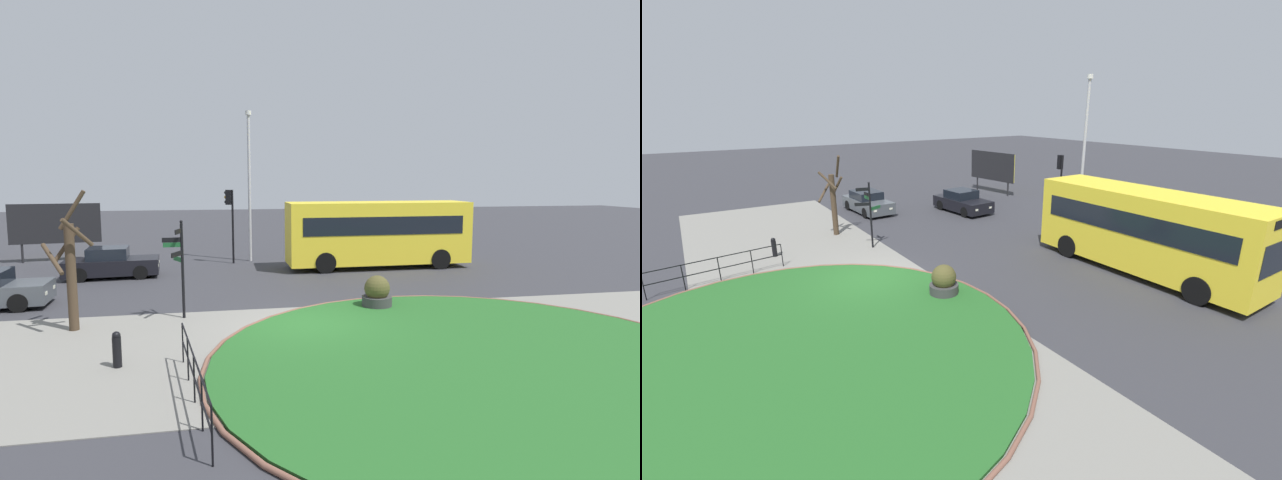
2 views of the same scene
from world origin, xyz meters
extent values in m
plane|color=#333338|center=(0.00, 0.00, 0.00)|extent=(120.00, 120.00, 0.00)
cube|color=gray|center=(0.00, -1.88, 0.01)|extent=(32.00, 8.25, 0.02)
cylinder|color=#235B23|center=(3.70, -3.77, 0.05)|extent=(13.16, 13.16, 0.10)
torus|color=brown|center=(3.70, -3.77, 0.06)|extent=(13.47, 13.47, 0.11)
cylinder|color=black|center=(-3.70, 1.60, 1.54)|extent=(0.09, 0.09, 3.08)
sphere|color=black|center=(-3.70, 1.60, 3.13)|extent=(0.10, 0.10, 0.10)
cube|color=black|center=(-3.78, 1.29, 2.85)|extent=(0.16, 0.55, 0.15)
cube|color=black|center=(-4.03, 1.60, 2.56)|extent=(0.56, 0.05, 0.15)
cube|color=#195128|center=(-4.01, 1.60, 2.40)|extent=(0.53, 0.05, 0.15)
cube|color=black|center=(-3.84, 1.26, 2.15)|extent=(0.28, 0.62, 0.15)
cube|color=#195128|center=(-3.87, 1.93, 1.89)|extent=(0.33, 0.60, 0.15)
cylinder|color=black|center=(-4.94, -2.56, 0.38)|extent=(0.21, 0.21, 0.76)
sphere|color=black|center=(-4.94, -2.56, 0.79)|extent=(0.20, 0.20, 0.20)
cube|color=black|center=(-3.03, -4.90, 1.00)|extent=(0.82, 4.73, 0.03)
cube|color=black|center=(-3.03, -4.90, 0.55)|extent=(0.82, 4.73, 0.03)
cylinder|color=black|center=(-3.43, -2.53, 0.50)|extent=(0.04, 0.04, 1.00)
cylinder|color=black|center=(-3.23, -3.71, 0.50)|extent=(0.04, 0.04, 1.00)
cylinder|color=black|center=(-3.03, -4.90, 0.50)|extent=(0.04, 0.04, 1.00)
cylinder|color=black|center=(-2.84, -6.08, 0.50)|extent=(0.04, 0.04, 1.00)
cylinder|color=black|center=(-2.64, -7.26, 0.50)|extent=(0.04, 0.04, 1.00)
cube|color=yellow|center=(5.25, 9.59, 1.79)|extent=(9.14, 2.47, 3.04)
cube|color=black|center=(5.24, 10.80, 2.22)|extent=(8.03, 0.08, 0.88)
cube|color=black|center=(5.26, 8.38, 2.22)|extent=(8.03, 0.08, 0.88)
cube|color=black|center=(9.82, 9.62, 1.95)|extent=(0.03, 1.97, 1.10)
cylinder|color=black|center=(8.16, 10.71, 0.50)|extent=(1.00, 0.31, 1.00)
cylinder|color=black|center=(8.18, 8.51, 0.50)|extent=(1.00, 0.31, 1.00)
cylinder|color=black|center=(2.32, 10.67, 0.50)|extent=(1.00, 0.31, 1.00)
cylinder|color=black|center=(2.34, 8.47, 0.50)|extent=(1.00, 0.31, 1.00)
cube|color=black|center=(-7.40, 9.26, 0.52)|extent=(4.18, 2.16, 0.69)
cube|color=black|center=(-7.56, 9.24, 1.12)|extent=(1.84, 1.74, 0.52)
cube|color=#EAEACC|center=(-5.42, 9.98, 0.55)|extent=(0.04, 0.20, 0.12)
cube|color=#EAEACC|center=(-5.33, 8.89, 0.55)|extent=(0.04, 0.20, 0.12)
cylinder|color=black|center=(-6.22, 10.19, 0.32)|extent=(0.66, 0.27, 0.64)
cylinder|color=black|center=(-6.08, 8.54, 0.32)|extent=(0.66, 0.27, 0.64)
cylinder|color=black|center=(-8.71, 9.98, 0.32)|extent=(0.66, 0.27, 0.64)
cylinder|color=black|center=(-8.57, 8.33, 0.32)|extent=(0.66, 0.27, 0.64)
cube|color=#474C51|center=(-10.59, 4.14, 0.52)|extent=(4.30, 1.96, 0.69)
cube|color=black|center=(-10.76, 4.13, 1.10)|extent=(2.02, 1.62, 0.48)
cube|color=#EAEACC|center=(-8.51, 4.78, 0.55)|extent=(0.03, 0.20, 0.12)
cube|color=#EAEACC|center=(-8.45, 3.74, 0.55)|extent=(0.03, 0.20, 0.12)
cylinder|color=black|center=(-9.33, 5.00, 0.32)|extent=(0.65, 0.26, 0.64)
cylinder|color=black|center=(-9.24, 3.43, 0.32)|extent=(0.65, 0.26, 0.64)
cylinder|color=black|center=(-11.94, 4.85, 0.32)|extent=(0.65, 0.26, 0.64)
cylinder|color=black|center=(-11.85, 3.29, 0.32)|extent=(0.65, 0.26, 0.64)
cylinder|color=black|center=(-1.90, 12.20, 1.95)|extent=(0.11, 0.11, 3.89)
cube|color=black|center=(-2.10, 12.26, 3.50)|extent=(0.32, 0.32, 0.78)
sphere|color=black|center=(-2.24, 12.31, 3.75)|extent=(0.16, 0.16, 0.16)
sphere|color=#F2A519|center=(-2.24, 12.31, 3.50)|extent=(0.16, 0.16, 0.16)
sphere|color=black|center=(-2.24, 12.31, 3.26)|extent=(0.16, 0.16, 0.16)
cylinder|color=#B7B7BC|center=(-0.97, 12.82, 3.91)|extent=(0.16, 0.16, 7.81)
cylinder|color=silver|center=(-0.97, 12.82, 7.93)|extent=(0.32, 0.32, 0.22)
cylinder|color=black|center=(-12.96, 14.38, 1.03)|extent=(0.12, 0.12, 2.07)
cylinder|color=black|center=(-9.65, 14.83, 1.03)|extent=(0.12, 0.12, 2.07)
cube|color=yellow|center=(-11.30, 14.60, 2.07)|extent=(4.42, 0.72, 2.05)
cube|color=black|center=(-11.29, 14.53, 2.07)|extent=(4.51, 0.64, 2.15)
cylinder|color=#383838|center=(2.78, 1.66, 0.21)|extent=(1.04, 1.04, 0.43)
sphere|color=#4C4723|center=(2.78, 1.66, 0.71)|extent=(0.89, 0.89, 0.89)
cylinder|color=#423323|center=(-6.81, 0.84, 1.59)|extent=(0.28, 0.28, 3.18)
cylinder|color=#423323|center=(-6.78, 1.20, 3.56)|extent=(0.83, 0.18, 1.19)
cylinder|color=#423323|center=(-6.97, 1.15, 2.54)|extent=(0.76, 0.50, 1.04)
cylinder|color=#423323|center=(-6.50, 0.54, 2.95)|extent=(0.76, 0.77, 0.90)
cylinder|color=#423323|center=(-7.18, 0.50, 2.22)|extent=(0.83, 0.90, 0.84)
camera|label=1|loc=(-2.39, -14.92, 4.49)|focal=28.57mm
camera|label=2|loc=(14.86, -5.59, 6.54)|focal=24.00mm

